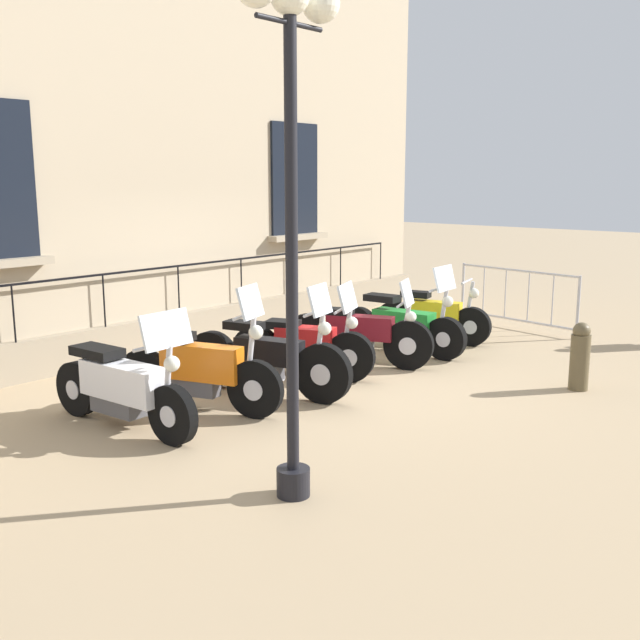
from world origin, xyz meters
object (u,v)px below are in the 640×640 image
Objects in this scene: motorcycle_black at (268,359)px; motorcycle_green at (402,326)px; motorcycle_white at (123,388)px; bollard at (580,356)px; motorcycle_yellow at (433,318)px; motorcycle_red at (304,346)px; motorcycle_orange at (200,370)px; lamppost at (291,141)px; motorcycle_maroon at (358,335)px; crowd_barrier at (517,296)px.

motorcycle_green is (0.02, 2.85, -0.02)m from motorcycle_black.
bollard is (3.06, 4.55, -0.02)m from motorcycle_white.
motorcycle_red is at bearing -92.84° from motorcycle_yellow.
motorcycle_white reaches higher than bollard.
motorcycle_orange is at bearing -92.50° from motorcycle_green.
motorcycle_black is 3.80m from lamppost.
motorcycle_red reaches higher than motorcycle_maroon.
motorcycle_maroon is 2.42× the size of bollard.
lamppost is (2.17, -4.78, 2.45)m from motorcycle_green.
motorcycle_white is 5.72m from motorcycle_yellow.
lamppost is (2.25, -5.77, 2.48)m from motorcycle_yellow.
motorcycle_yellow is at bearing -105.42° from crowd_barrier.
motorcycle_yellow is (0.21, 5.71, -0.06)m from motorcycle_white.
motorcycle_red is 4.43m from lamppost.
motorcycle_yellow is 2.19× the size of bollard.
motorcycle_maroon is (0.10, 2.80, -0.04)m from motorcycle_orange.
motorcycle_orange reaches higher than motorcycle_black.
bollard is (2.84, -1.16, 0.04)m from motorcycle_yellow.
motorcycle_red is at bearing -97.86° from crowd_barrier.
lamppost is at bearing -23.09° from motorcycle_orange.
motorcycle_black is 1.86m from motorcycle_maroon.
crowd_barrier is 2.79× the size of bollard.
motorcycle_red is (-0.05, 1.82, -0.05)m from motorcycle_orange.
crowd_barrier is at bearing 82.14° from motorcycle_red.
motorcycle_black is 3.87m from bollard.
motorcycle_white is 0.53× the size of lamppost.
lamppost is at bearing -68.72° from motorcycle_yellow.
motorcycle_white is 0.95m from motorcycle_orange.
motorcycle_red is 0.89× the size of motorcycle_green.
motorcycle_black is at bearing -88.57° from motorcycle_maroon.
motorcycle_orange reaches higher than motorcycle_green.
motorcycle_black is at bearing 138.65° from lamppost.
motorcycle_white is 1.15× the size of motorcycle_red.
motorcycle_orange is at bearing 156.91° from lamppost.
motorcycle_red is 1.97m from motorcycle_green.
motorcycle_orange is 0.49× the size of lamppost.
motorcycle_black reaches higher than motorcycle_yellow.
lamppost reaches higher than motorcycle_orange.
motorcycle_maroon reaches higher than crowd_barrier.
crowd_barrier is (0.52, 1.89, 0.17)m from motorcycle_yellow.
motorcycle_white reaches higher than crowd_barrier.
motorcycle_yellow is (-0.00, 1.97, -0.04)m from motorcycle_maroon.
lamppost is at bearing -65.55° from motorcycle_green.
bollard is at bearing 56.14° from motorcycle_white.
motorcycle_orange is 1.82m from motorcycle_red.
motorcycle_orange is 0.97× the size of motorcycle_maroon.
motorcycle_yellow is 3.07m from bollard.
motorcycle_yellow is 0.79× the size of crowd_barrier.
crowd_barrier is 3.84m from bollard.
motorcycle_yellow is at bearing 157.87° from bollard.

